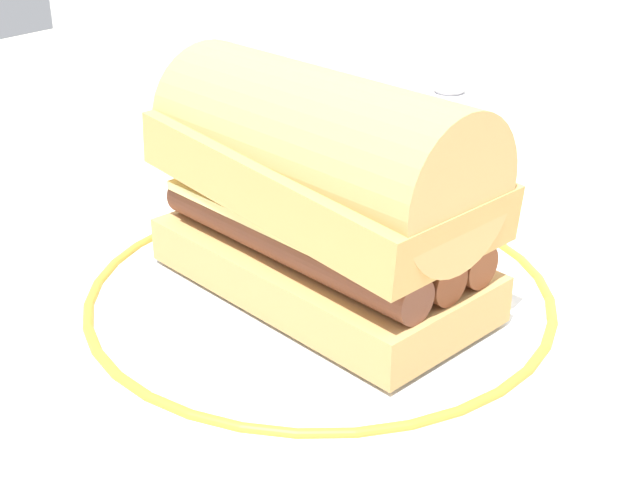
{
  "coord_description": "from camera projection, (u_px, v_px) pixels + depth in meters",
  "views": [
    {
      "loc": [
        0.26,
        -0.34,
        0.26
      ],
      "look_at": [
        -0.01,
        0.01,
        0.04
      ],
      "focal_mm": 49.62,
      "sensor_mm": 36.0,
      "label": 1
    }
  ],
  "objects": [
    {
      "name": "salt_shaker",
      "position": [
        448.0,
        111.0,
        0.73
      ],
      "size": [
        0.03,
        0.03,
        0.08
      ],
      "color": "white",
      "rests_on": "ground_plane"
    },
    {
      "name": "ground_plane",
      "position": [
        324.0,
        320.0,
        0.5
      ],
      "size": [
        1.5,
        1.5,
        0.0
      ],
      "primitive_type": "plane",
      "color": "#ECE4CA"
    },
    {
      "name": "plate",
      "position": [
        320.0,
        298.0,
        0.51
      ],
      "size": [
        0.29,
        0.29,
        0.01
      ],
      "color": "white",
      "rests_on": "ground_plane"
    },
    {
      "name": "sausage_sandwich",
      "position": [
        320.0,
        186.0,
        0.48
      ],
      "size": [
        0.21,
        0.12,
        0.13
      ],
      "rotation": [
        0.0,
        0.0,
        -0.14
      ],
      "color": "tan",
      "rests_on": "plate"
    }
  ]
}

